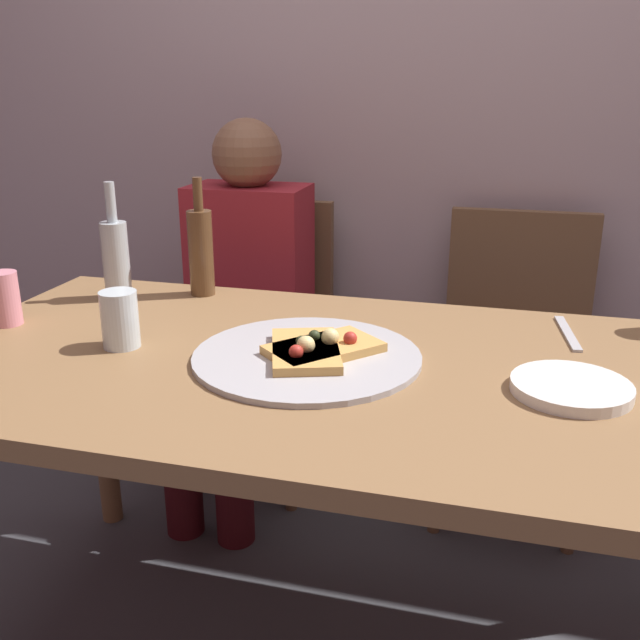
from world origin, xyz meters
The scene contains 14 objects.
back_wall centered at (0.00, 1.11, 1.30)m, with size 6.00×0.10×2.60m, color #B29EA3.
dining_table centered at (0.00, 0.00, 0.67)m, with size 1.67×0.88×0.75m.
pizza_tray centered at (-0.04, 0.00, 0.75)m, with size 0.46×0.46×0.01m, color #ADADB2.
pizza_slice_last centered at (-0.04, -0.01, 0.77)m, with size 0.19×0.25×0.05m.
pizza_slice_extra centered at (-0.01, 0.02, 0.77)m, with size 0.24×0.25×0.05m.
wine_bottle centered at (-0.43, 0.37, 0.86)m, with size 0.06×0.06×0.30m.
beer_bottle centered at (-0.62, 0.28, 0.86)m, with size 0.07×0.07×0.29m.
wine_glass centered at (-0.43, -0.03, 0.81)m, with size 0.08×0.08×0.12m, color silver.
soda_can centered at (-0.76, 0.03, 0.81)m, with size 0.07×0.07×0.12m, color pink.
plate_stack centered at (0.46, -0.03, 0.76)m, with size 0.21×0.21×0.02m, color white.
table_knife centered at (0.47, 0.29, 0.75)m, with size 0.22×0.02×0.01m, color #B7B7BC.
chair_left centered at (-0.45, 0.84, 0.51)m, with size 0.44×0.44×0.90m.
chair_right centered at (0.37, 0.84, 0.51)m, with size 0.44×0.44×0.90m.
guest_in_sweater centered at (-0.45, 0.69, 0.64)m, with size 0.36×0.56×1.17m.
Camera 1 is at (0.32, -1.26, 1.28)m, focal length 39.91 mm.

